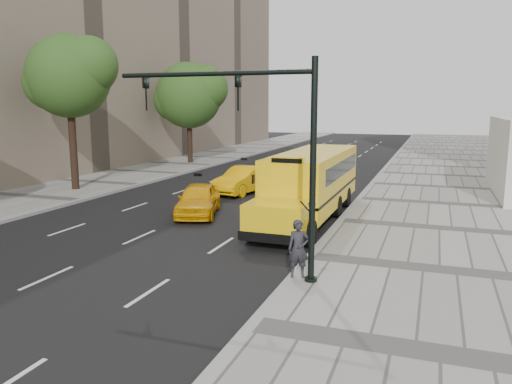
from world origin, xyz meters
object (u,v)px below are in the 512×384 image
(tree_b, at_px, (70,76))
(taxi_far, at_px, (244,180))
(traffic_signal, at_px, (265,142))
(pedestrian, at_px, (298,249))
(taxi_near, at_px, (198,199))
(school_bus, at_px, (312,179))
(tree_c, at_px, (190,95))

(tree_b, bearing_deg, taxi_far, 16.75)
(tree_b, xyz_separation_m, traffic_signal, (15.60, -10.78, -2.70))
(pedestrian, xyz_separation_m, traffic_signal, (-0.97, -0.20, 3.09))
(tree_b, distance_m, taxi_far, 11.75)
(taxi_near, bearing_deg, school_bus, -1.88)
(taxi_near, distance_m, pedestrian, 9.85)
(tree_c, height_order, school_bus, tree_c)
(tree_c, xyz_separation_m, traffic_signal, (15.58, -25.73, -1.90))
(tree_b, height_order, tree_c, tree_b)
(tree_b, height_order, pedestrian, tree_b)
(taxi_near, bearing_deg, traffic_signal, -69.12)
(tree_b, bearing_deg, tree_c, 89.94)
(taxi_far, distance_m, pedestrian, 15.15)
(taxi_far, bearing_deg, tree_c, 140.25)
(school_bus, bearing_deg, traffic_signal, -85.49)
(school_bus, height_order, pedestrian, school_bus)
(taxi_near, bearing_deg, taxi_far, 73.96)
(school_bus, distance_m, taxi_far, 7.26)
(tree_b, relative_size, traffic_signal, 1.43)
(tree_c, distance_m, traffic_signal, 30.14)
(tree_b, distance_m, tree_c, 14.97)
(tree_b, relative_size, taxi_near, 2.09)
(school_bus, distance_m, traffic_signal, 9.09)
(tree_b, bearing_deg, pedestrian, -32.54)
(tree_b, height_order, taxi_near, tree_b)
(traffic_signal, bearing_deg, taxi_near, 128.26)
(traffic_signal, bearing_deg, school_bus, 94.51)
(tree_b, distance_m, taxi_near, 12.02)
(traffic_signal, bearing_deg, tree_b, 145.36)
(tree_b, distance_m, pedestrian, 20.50)
(school_bus, relative_size, taxi_far, 2.44)
(tree_c, xyz_separation_m, taxi_far, (9.64, -12.04, -5.21))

